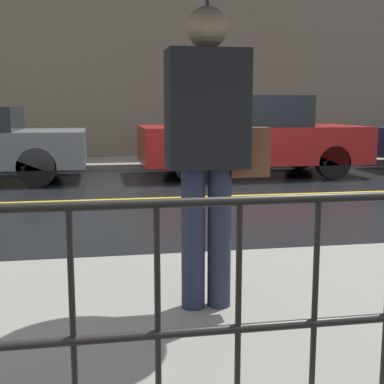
# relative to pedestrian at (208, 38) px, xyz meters

# --- Properties ---
(ground_plane) EXTENTS (80.00, 80.00, 0.00)m
(ground_plane) POSITION_rel_pedestrian_xyz_m (1.39, 4.81, -1.78)
(ground_plane) COLOR black
(sidewalk_far) EXTENTS (28.00, 1.88, 0.14)m
(sidewalk_far) POSITION_rel_pedestrian_xyz_m (1.39, 9.32, -1.71)
(sidewalk_far) COLOR gray
(sidewalk_far) RESTS_ON ground_plane
(lane_marking) EXTENTS (25.20, 0.12, 0.01)m
(lane_marking) POSITION_rel_pedestrian_xyz_m (1.39, 4.81, -1.78)
(lane_marking) COLOR gold
(lane_marking) RESTS_ON ground_plane
(building_storefront) EXTENTS (28.00, 0.30, 6.00)m
(building_storefront) POSITION_rel_pedestrian_xyz_m (1.39, 10.41, 1.22)
(building_storefront) COLOR #706656
(building_storefront) RESTS_ON ground_plane
(pedestrian) EXTENTS (0.95, 0.95, 2.21)m
(pedestrian) POSITION_rel_pedestrian_xyz_m (0.00, 0.00, 0.00)
(pedestrian) COLOR #23283D
(pedestrian) RESTS_ON sidewalk_near
(car_red) EXTENTS (4.43, 1.93, 1.59)m
(car_red) POSITION_rel_pedestrian_xyz_m (2.36, 7.23, -0.98)
(car_red) COLOR maroon
(car_red) RESTS_ON ground_plane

